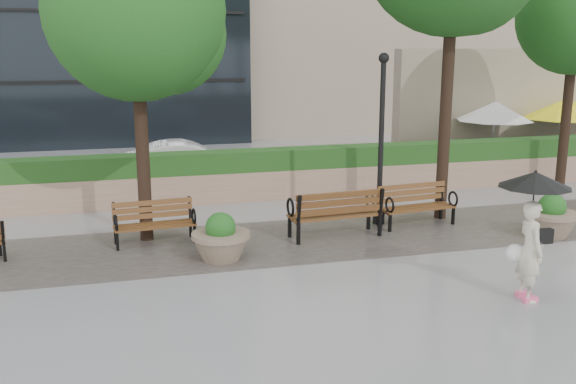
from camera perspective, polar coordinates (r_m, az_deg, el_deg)
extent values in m
plane|color=gray|center=(11.57, 9.15, -8.17)|extent=(100.00, 100.00, 0.00)
cube|color=#383330|center=(14.20, 4.26, -3.98)|extent=(28.00, 3.20, 0.01)
cube|color=tan|center=(17.81, 0.09, 0.87)|extent=(24.00, 0.80, 0.80)
cube|color=#254A18|center=(17.68, 0.09, 3.00)|extent=(24.00, 0.75, 0.55)
cube|color=tan|center=(24.35, 20.45, 7.14)|extent=(10.00, 0.60, 4.00)
cube|color=#254A18|center=(22.49, 22.29, 2.57)|extent=(8.00, 0.50, 0.90)
cube|color=black|center=(21.70, -2.63, 1.98)|extent=(40.00, 7.00, 0.00)
cube|color=brown|center=(13.83, -11.74, -2.92)|extent=(1.73, 0.64, 0.05)
cube|color=brown|center=(14.01, -11.95, -1.49)|extent=(1.70, 0.25, 0.40)
cube|color=black|center=(13.91, -11.72, -3.68)|extent=(1.74, 0.74, 0.43)
torus|color=black|center=(13.54, -15.03, -2.69)|extent=(0.08, 0.35, 0.35)
torus|color=black|center=(13.74, -8.37, -2.15)|extent=(0.08, 0.35, 0.35)
cube|color=brown|center=(14.09, 4.15, -2.04)|extent=(2.06, 0.76, 0.06)
cube|color=brown|center=(13.73, 4.69, -0.95)|extent=(2.03, 0.29, 0.47)
cube|color=black|center=(14.13, 4.19, -3.00)|extent=(2.07, 0.87, 0.52)
torus|color=black|center=(14.61, 7.30, -0.75)|extent=(0.09, 0.42, 0.42)
torus|color=black|center=(13.89, 0.21, -1.37)|extent=(0.09, 0.42, 0.42)
cube|color=brown|center=(15.20, 11.43, -1.38)|extent=(1.84, 0.73, 0.05)
cube|color=brown|center=(15.35, 10.93, -0.02)|extent=(1.79, 0.31, 0.42)
cube|color=black|center=(15.27, 11.34, -2.11)|extent=(1.85, 0.83, 0.46)
torus|color=black|center=(14.58, 9.03, -1.17)|extent=(0.09, 0.37, 0.37)
torus|color=black|center=(15.48, 14.46, -0.59)|extent=(0.09, 0.37, 0.37)
cylinder|color=#7F6B56|center=(12.61, -6.00, -3.83)|extent=(1.15, 1.15, 0.09)
sphere|color=#144915|center=(12.56, -6.02, -3.14)|extent=(0.59, 0.59, 0.59)
cylinder|color=#7F6B56|center=(15.19, 22.37, -1.82)|extent=(1.16, 1.16, 0.09)
sphere|color=#144915|center=(15.16, 22.42, -1.24)|extent=(0.60, 0.60, 0.60)
cylinder|color=black|center=(14.95, 8.27, 4.22)|extent=(0.12, 0.12, 3.79)
cylinder|color=black|center=(15.31, 8.05, -2.25)|extent=(0.28, 0.28, 0.30)
sphere|color=black|center=(14.78, 8.52, 11.70)|extent=(0.24, 0.24, 0.24)
cylinder|color=black|center=(13.82, -12.87, 4.77)|extent=(0.28, 0.28, 4.48)
sphere|color=#144915|center=(13.70, -13.42, 15.43)|extent=(3.65, 3.65, 3.65)
sphere|color=#144915|center=(14.02, -10.84, 13.65)|extent=(2.55, 2.55, 2.55)
cylinder|color=black|center=(15.63, 13.92, 8.44)|extent=(0.28, 0.28, 6.01)
cylinder|color=black|center=(20.03, 23.53, 6.61)|extent=(0.28, 0.28, 4.57)
sphere|color=#144915|center=(19.96, 24.23, 14.07)|extent=(3.21, 3.21, 3.21)
cylinder|color=black|center=(22.46, 17.58, 1.89)|extent=(0.40, 0.40, 0.10)
cylinder|color=#99999E|center=(22.29, 17.76, 4.53)|extent=(0.06, 0.06, 2.20)
cone|color=white|center=(22.19, 17.92, 6.83)|extent=(2.50, 2.50, 0.60)
cylinder|color=black|center=(23.81, 22.75, 2.08)|extent=(0.40, 0.40, 0.10)
cylinder|color=#99999E|center=(23.65, 22.97, 4.58)|extent=(0.06, 0.06, 2.20)
cone|color=yellow|center=(23.55, 23.16, 6.74)|extent=(2.50, 2.50, 0.60)
cylinder|color=black|center=(24.42, 24.10, 2.21)|extent=(0.40, 0.40, 0.10)
imported|color=silver|center=(20.05, -9.02, 2.72)|extent=(3.78, 1.32, 1.24)
imported|color=beige|center=(11.25, 20.76, -4.63)|extent=(0.54, 0.71, 1.80)
cube|color=#F2598C|center=(11.63, 20.16, -8.47)|extent=(0.15, 0.26, 0.09)
cube|color=#F2598C|center=(11.41, 20.73, -8.93)|extent=(0.15, 0.26, 0.09)
cube|color=black|center=(11.35, 21.71, -3.68)|extent=(0.16, 0.35, 0.25)
sphere|color=white|center=(11.43, 19.53, -5.16)|extent=(0.31, 0.31, 0.31)
cylinder|color=black|center=(11.12, 20.92, -1.24)|extent=(0.02, 0.02, 0.95)
cone|color=black|center=(11.03, 21.11, 1.02)|extent=(1.17, 1.17, 0.25)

